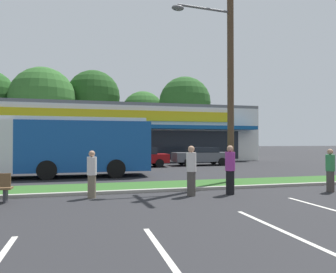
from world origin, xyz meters
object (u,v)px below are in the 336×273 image
at_px(city_bus, 31,145).
at_px(pedestrian_mid, 230,170).
at_px(pedestrian_far, 191,171).
at_px(pedestrian_by_pole, 330,170).
at_px(pedestrian_near_bench, 92,174).
at_px(car_2, 202,156).
at_px(car_3, 141,157).
at_px(car_0, 61,158).
at_px(utility_pole, 228,57).

height_order(city_bus, pedestrian_mid, city_bus).
bearing_deg(pedestrian_far, pedestrian_by_pole, 45.30).
relative_size(pedestrian_near_bench, pedestrian_by_pole, 0.99).
bearing_deg(pedestrian_mid, city_bus, 100.67).
xyz_separation_m(pedestrian_near_bench, pedestrian_far, (3.47, -0.47, 0.08)).
distance_m(car_2, pedestrian_far, 14.80).
distance_m(car_2, car_3, 5.15).
bearing_deg(city_bus, pedestrian_far, 131.50).
distance_m(car_0, car_2, 10.99).
bearing_deg(car_0, city_bus, 78.50).
height_order(pedestrian_near_bench, pedestrian_far, pedestrian_far).
distance_m(pedestrian_by_pole, pedestrian_mid, 4.06).
distance_m(city_bus, car_2, 13.64).
relative_size(utility_pole, car_3, 2.62).
distance_m(city_bus, pedestrian_mid, 11.03).
bearing_deg(pedestrian_by_pole, pedestrian_near_bench, 27.23).
height_order(utility_pole, city_bus, utility_pole).
xyz_separation_m(pedestrian_by_pole, pedestrian_far, (-5.53, 0.51, 0.07)).
height_order(car_3, pedestrian_far, pedestrian_far).
xyz_separation_m(utility_pole, car_0, (-8.00, 10.60, -5.10)).
distance_m(city_bus, pedestrian_by_pole, 14.47).
bearing_deg(car_3, pedestrian_mid, 94.18).
relative_size(car_2, pedestrian_near_bench, 2.85).
bearing_deg(city_bus, car_2, -152.29).
distance_m(car_3, pedestrian_mid, 13.36).
relative_size(utility_pole, pedestrian_far, 6.13).
bearing_deg(car_0, utility_pole, 127.04).
bearing_deg(city_bus, utility_pole, 152.14).
height_order(car_2, pedestrian_far, pedestrian_far).
bearing_deg(pedestrian_near_bench, car_3, 179.56).
relative_size(utility_pole, car_0, 2.58).
xyz_separation_m(car_0, car_2, (10.98, 0.56, 0.01)).
xyz_separation_m(pedestrian_near_bench, pedestrian_mid, (4.95, -0.55, 0.08)).
height_order(car_2, car_3, car_3).
bearing_deg(utility_pole, pedestrian_near_bench, -161.49).
distance_m(pedestrian_by_pole, pedestrian_far, 5.55).
bearing_deg(pedestrian_by_pole, car_3, -36.49).
relative_size(city_bus, car_3, 3.02).
bearing_deg(pedestrian_near_bench, pedestrian_far, 99.08).
height_order(car_3, pedestrian_near_bench, pedestrian_near_bench).
xyz_separation_m(car_3, pedestrian_far, (-0.51, -13.25, 0.13)).
xyz_separation_m(utility_pole, pedestrian_near_bench, (-6.13, -2.05, -5.04)).
xyz_separation_m(car_2, pedestrian_mid, (-4.16, -13.76, 0.14)).
bearing_deg(utility_pole, car_2, 75.04).
bearing_deg(pedestrian_far, city_bus, -178.62).
xyz_separation_m(utility_pole, city_bus, (-9.14, 4.98, -4.10)).
height_order(car_3, pedestrian_mid, pedestrian_mid).
height_order(city_bus, car_2, city_bus).
height_order(car_0, pedestrian_mid, pedestrian_mid).
height_order(city_bus, pedestrian_far, city_bus).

